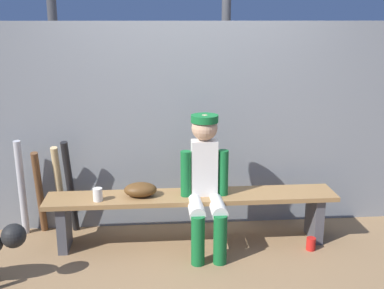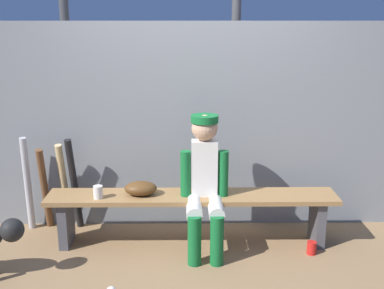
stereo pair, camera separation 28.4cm
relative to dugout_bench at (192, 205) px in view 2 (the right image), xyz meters
name	(u,v)px [view 2 (the right image)]	position (x,y,z in m)	size (l,w,h in m)	color
ground_plane	(192,243)	(0.00, 0.00, -0.36)	(30.00, 30.00, 0.00)	olive
chainlink_fence	(191,127)	(0.00, 0.44, 0.60)	(4.45, 0.03, 1.91)	gray
dugout_bench	(192,205)	(0.00, 0.00, 0.00)	(2.51, 0.36, 0.46)	olive
player_seated	(205,180)	(0.11, -0.11, 0.28)	(0.41, 0.55, 1.16)	silver
baseball_glove	(141,188)	(-0.44, 0.00, 0.16)	(0.28, 0.20, 0.12)	#593819
bat_aluminum_black	(74,184)	(-1.08, 0.29, 0.09)	(0.06, 0.06, 0.90)	black
bat_wood_natural	(64,185)	(-1.19, 0.35, 0.06)	(0.06, 0.06, 0.85)	tan
bat_wood_dark	(45,189)	(-1.36, 0.30, 0.05)	(0.06, 0.06, 0.82)	brown
bat_aluminum_silver	(28,184)	(-1.52, 0.31, 0.09)	(0.06, 0.06, 0.90)	#B7B7BC
cup_on_ground	(312,248)	(1.01, -0.22, -0.30)	(0.08, 0.08, 0.11)	red
cup_on_bench	(98,192)	(-0.80, -0.07, 0.15)	(0.08, 0.08, 0.11)	silver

